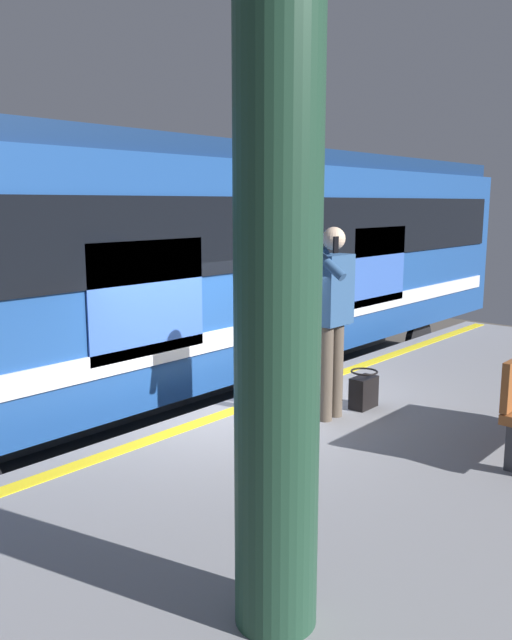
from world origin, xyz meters
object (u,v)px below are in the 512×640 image
(train_carriage, at_px, (215,255))
(handbag, at_px, (364,391))
(passenger, at_px, (332,307))
(station_column, at_px, (278,302))

(train_carriage, height_order, handbag, train_carriage)
(passenger, xyz_separation_m, handbag, (-0.50, 0.08, -0.93))
(passenger, bearing_deg, station_column, 29.83)
(passenger, bearing_deg, train_carriage, -116.73)
(train_carriage, bearing_deg, station_column, 47.41)
(train_carriage, xyz_separation_m, station_column, (4.37, 4.75, 0.30))
(train_carriage, bearing_deg, handbag, 71.33)
(passenger, bearing_deg, handbag, 170.82)
(train_carriage, distance_m, passenger, 3.55)
(train_carriage, height_order, passenger, train_carriage)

